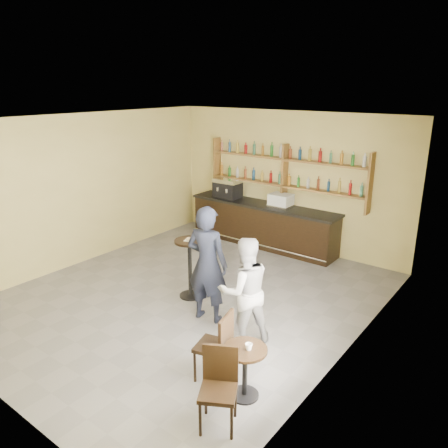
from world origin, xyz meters
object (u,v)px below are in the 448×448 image
Objects in this scene: pedestal_table at (190,269)px; man_main at (207,264)px; cafe_table at (245,372)px; chair_west at (213,345)px; bar_counter at (263,224)px; pastry_case at (281,201)px; chair_south at (218,391)px; espresso_machine at (228,188)px; patron_second at (244,290)px.

man_main is (0.76, -0.42, 0.43)m from pedestal_table.
cafe_table is 0.71× the size of chair_west.
pastry_case is (0.47, 0.00, 0.67)m from bar_counter.
pastry_case reaches higher than bar_counter.
chair_south is (1.64, -1.80, -0.50)m from man_main.
man_main is (0.72, -3.54, -0.21)m from pastry_case.
pedestal_table is 0.56× the size of man_main.
bar_counter is 1.94× the size of man_main.
chair_west reaches higher than cafe_table.
chair_west is at bearing -52.11° from espresso_machine.
pastry_case is 0.54× the size of chair_south.
chair_south reaches higher than cafe_table.
chair_south is at bearing -51.10° from espresso_machine.
pedestal_table is at bearing -82.20° from bar_counter.
pedestal_table reaches higher than cafe_table.
pedestal_table is 1.73m from patron_second.
patron_second is at bearing -47.18° from espresso_machine.
chair_west is (-0.55, 0.05, 0.14)m from cafe_table.
chair_west is at bearing -77.29° from pastry_case.
bar_counter is 1.31m from espresso_machine.
espresso_machine is at bearing -158.77° from chair_west.
man_main is at bearing -62.81° from patron_second.
patron_second is at bearing 125.42° from cafe_table.
pedestal_table is at bearing -98.64° from pastry_case.
bar_counter is at bearing -82.08° from man_main.
bar_counter is 2.29× the size of patron_second.
bar_counter is 4.23m from patron_second.
man_main reaches higher than pedestal_table.
pastry_case is 5.89m from chair_south.
patron_second reaches higher than espresso_machine.
chair_west is (3.30, -4.70, -0.78)m from espresso_machine.
chair_west is 1.08m from patron_second.
man_main is 1.63m from chair_west.
man_main is (2.26, -3.54, -0.29)m from espresso_machine.
cafe_table is 1.38m from patron_second.
man_main is 2.01× the size of chair_west.
man_main reaches higher than bar_counter.
pastry_case is 3.62m from man_main.
cafe_table is at bearing 65.36° from chair_south.
pastry_case is 5.06m from chair_west.
pedestal_table reaches higher than bar_counter.
man_main reaches higher than pastry_case.
pedestal_table is 2.87m from cafe_table.
pedestal_table is 1.59× the size of cafe_table.
patron_second is (1.61, -0.57, 0.28)m from pedestal_table.
chair_south is at bearing 28.82° from chair_west.
chair_south is (0.60, -0.65, -0.01)m from chair_west.
man_main is 2.09m from cafe_table.
espresso_machine is 4.21m from man_main.
pastry_case is at bearing -173.36° from chair_west.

